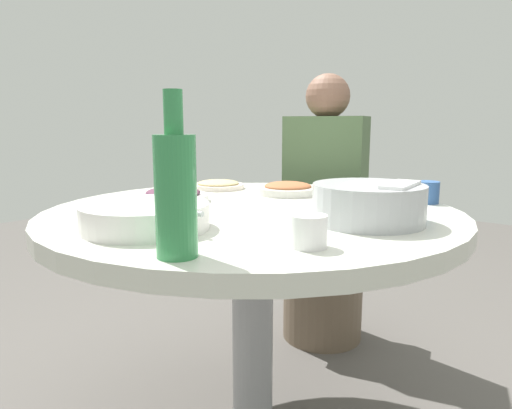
{
  "coord_description": "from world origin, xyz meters",
  "views": [
    {
      "loc": [
        -0.82,
        0.98,
        0.98
      ],
      "look_at": [
        -0.08,
        0.08,
        0.78
      ],
      "focal_mm": 32.3,
      "sensor_mm": 36.0,
      "label": 1
    }
  ],
  "objects": [
    {
      "name": "round_dining_table",
      "position": [
        0.0,
        0.0,
        0.65
      ],
      "size": [
        1.15,
        1.15,
        0.74
      ],
      "color": "#99999E",
      "rests_on": "ground"
    },
    {
      "name": "rice_bowl",
      "position": [
        -0.34,
        -0.03,
        0.79
      ],
      "size": [
        0.27,
        0.27,
        0.1
      ],
      "color": "#B2B5BA",
      "rests_on": "round_dining_table"
    },
    {
      "name": "soup_bowl",
      "position": [
        0.02,
        0.35,
        0.77
      ],
      "size": [
        0.31,
        0.29,
        0.06
      ],
      "color": "white",
      "rests_on": "round_dining_table"
    },
    {
      "name": "dish_eggplant",
      "position": [
        0.26,
        0.06,
        0.76
      ],
      "size": [
        0.22,
        0.22,
        0.05
      ],
      "color": "white",
      "rests_on": "round_dining_table"
    },
    {
      "name": "dish_tofu_braise",
      "position": [
        0.08,
        -0.29,
        0.76
      ],
      "size": [
        0.21,
        0.21,
        0.04
      ],
      "color": "silver",
      "rests_on": "round_dining_table"
    },
    {
      "name": "dish_noodles",
      "position": [
        0.36,
        -0.23,
        0.76
      ],
      "size": [
        0.19,
        0.19,
        0.03
      ],
      "color": "silver",
      "rests_on": "round_dining_table"
    },
    {
      "name": "green_bottle",
      "position": [
        -0.2,
        0.45,
        0.86
      ],
      "size": [
        0.07,
        0.07,
        0.29
      ],
      "color": "#33884B",
      "rests_on": "round_dining_table"
    },
    {
      "name": "tea_cup_near",
      "position": [
        -0.35,
        -0.4,
        0.78
      ],
      "size": [
        0.07,
        0.07,
        0.07
      ],
      "primitive_type": "cylinder",
      "color": "#325997",
      "rests_on": "round_dining_table"
    },
    {
      "name": "tea_cup_far",
      "position": [
        -0.35,
        0.25,
        0.78
      ],
      "size": [
        0.07,
        0.07,
        0.06
      ],
      "primitive_type": "cylinder",
      "color": "white",
      "rests_on": "round_dining_table"
    },
    {
      "name": "stool_for_diner_left",
      "position": [
        0.23,
        -0.78,
        0.22
      ],
      "size": [
        0.36,
        0.36,
        0.43
      ],
      "primitive_type": "cylinder",
      "color": "brown",
      "rests_on": "ground"
    },
    {
      "name": "diner_left",
      "position": [
        0.23,
        -0.78,
        0.75
      ],
      "size": [
        0.4,
        0.42,
        0.76
      ],
      "color": "#2D333D",
      "rests_on": "stool_for_diner_left"
    }
  ]
}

